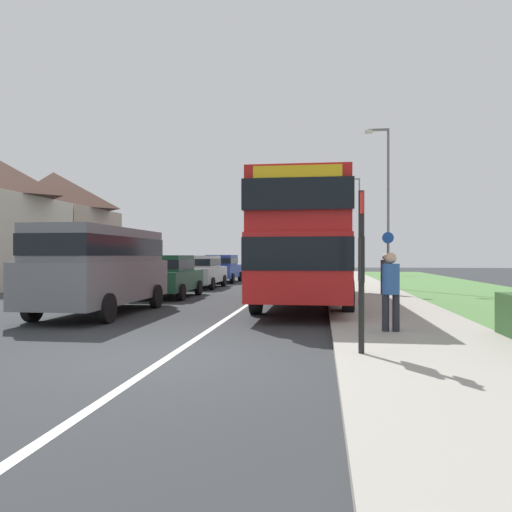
% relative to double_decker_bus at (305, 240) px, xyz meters
% --- Properties ---
extents(ground_plane, '(120.00, 120.00, 0.00)m').
position_rel_double_decker_bus_xyz_m(ground_plane, '(-1.85, -8.81, -2.14)').
color(ground_plane, '#2D3033').
extents(lane_marking_centre, '(0.14, 60.00, 0.01)m').
position_rel_double_decker_bus_xyz_m(lane_marking_centre, '(-1.85, -0.81, -2.14)').
color(lane_marking_centre, silver).
rests_on(lane_marking_centre, ground_plane).
extents(pavement_near_side, '(3.20, 68.00, 0.12)m').
position_rel_double_decker_bus_xyz_m(pavement_near_side, '(2.35, -2.81, -2.08)').
color(pavement_near_side, '#9E998E').
rests_on(pavement_near_side, ground_plane).
extents(double_decker_bus, '(2.80, 10.72, 3.70)m').
position_rel_double_decker_bus_xyz_m(double_decker_bus, '(0.00, 0.00, 0.00)').
color(double_decker_bus, red).
rests_on(double_decker_bus, ground_plane).
extents(parked_van_grey, '(2.11, 5.55, 2.36)m').
position_rel_double_decker_bus_xyz_m(parked_van_grey, '(-5.46, -3.55, -0.75)').
color(parked_van_grey, slate).
rests_on(parked_van_grey, ground_plane).
extents(parked_car_dark_green, '(2.01, 3.97, 1.62)m').
position_rel_double_decker_bus_xyz_m(parked_car_dark_green, '(-5.34, 1.81, -1.25)').
color(parked_car_dark_green, '#19472D').
rests_on(parked_car_dark_green, ground_plane).
extents(parked_car_silver, '(1.96, 4.42, 1.62)m').
position_rel_double_decker_bus_xyz_m(parked_car_silver, '(-5.42, 7.33, -1.25)').
color(parked_car_silver, '#B7B7BC').
rests_on(parked_car_silver, ground_plane).
extents(parked_car_blue, '(1.90, 4.39, 1.65)m').
position_rel_double_decker_bus_xyz_m(parked_car_blue, '(-5.40, 12.59, -1.23)').
color(parked_car_blue, navy).
rests_on(parked_car_blue, ground_plane).
extents(pedestrian_at_stop, '(0.34, 0.34, 1.67)m').
position_rel_double_decker_bus_xyz_m(pedestrian_at_stop, '(1.89, -6.41, -1.17)').
color(pedestrian_at_stop, '#23232D').
rests_on(pedestrian_at_stop, ground_plane).
extents(pedestrian_walking_away, '(0.34, 0.34, 1.67)m').
position_rel_double_decker_bus_xyz_m(pedestrian_walking_away, '(2.96, 2.95, -1.17)').
color(pedestrian_walking_away, '#23232D').
rests_on(pedestrian_walking_away, ground_plane).
extents(bus_stop_sign, '(0.09, 0.52, 2.60)m').
position_rel_double_decker_bus_xyz_m(bus_stop_sign, '(1.15, -8.67, -0.60)').
color(bus_stop_sign, black).
rests_on(bus_stop_sign, ground_plane).
extents(cycle_route_sign, '(0.44, 0.08, 2.52)m').
position_rel_double_decker_bus_xyz_m(cycle_route_sign, '(3.08, 3.02, -0.71)').
color(cycle_route_sign, slate).
rests_on(cycle_route_sign, ground_plane).
extents(street_lamp_mid, '(1.14, 0.20, 7.54)m').
position_rel_double_decker_bus_xyz_m(street_lamp_mid, '(3.52, 7.05, 2.18)').
color(street_lamp_mid, slate).
rests_on(street_lamp_mid, ground_plane).
extents(street_lamp_far, '(1.14, 0.20, 8.17)m').
position_rel_double_decker_bus_xyz_m(street_lamp_far, '(3.62, 25.80, 2.50)').
color(street_lamp_far, slate).
rests_on(street_lamp_far, ground_plane).
extents(house_terrace_far_side, '(6.34, 13.33, 6.93)m').
position_rel_double_decker_bus_xyz_m(house_terrace_far_side, '(-16.41, 9.39, 1.32)').
color(house_terrace_far_side, beige).
rests_on(house_terrace_far_side, ground_plane).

